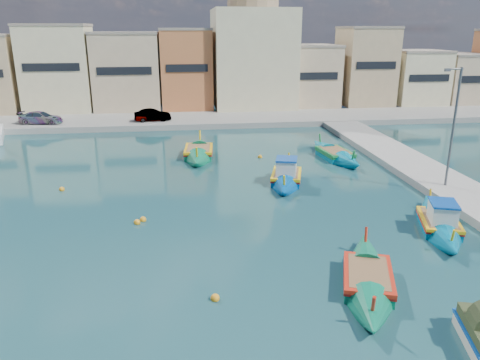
{
  "coord_description": "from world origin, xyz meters",
  "views": [
    {
      "loc": [
        0.54,
        -20.94,
        10.19
      ],
      "look_at": [
        4.0,
        6.0,
        1.4
      ],
      "focal_mm": 35.0,
      "sensor_mm": 36.0,
      "label": 1
    }
  ],
  "objects_px": {
    "luzzu_cyan_mid": "(335,155)",
    "luzzu_green": "(199,153)",
    "quay_street_lamp": "(453,127)",
    "luzzu_blue_south": "(368,280)",
    "luzzu_turquoise_cabin": "(439,224)",
    "luzzu_blue_cabin": "(286,177)",
    "church_block": "(253,44)"
  },
  "relations": [
    {
      "from": "luzzu_turquoise_cabin",
      "to": "luzzu_blue_cabin",
      "type": "height_order",
      "value": "luzzu_blue_cabin"
    },
    {
      "from": "quay_street_lamp",
      "to": "luzzu_green",
      "type": "distance_m",
      "value": 19.49
    },
    {
      "from": "luzzu_green",
      "to": "church_block",
      "type": "bearing_deg",
      "value": 70.62
    },
    {
      "from": "church_block",
      "to": "luzzu_green",
      "type": "bearing_deg",
      "value": -109.38
    },
    {
      "from": "quay_street_lamp",
      "to": "luzzu_turquoise_cabin",
      "type": "height_order",
      "value": "quay_street_lamp"
    },
    {
      "from": "luzzu_blue_cabin",
      "to": "luzzu_cyan_mid",
      "type": "xyz_separation_m",
      "value": [
        5.37,
        5.63,
        -0.07
      ]
    },
    {
      "from": "church_block",
      "to": "luzzu_blue_south",
      "type": "distance_m",
      "value": 45.37
    },
    {
      "from": "church_block",
      "to": "luzzu_blue_south",
      "type": "bearing_deg",
      "value": -92.58
    },
    {
      "from": "luzzu_green",
      "to": "luzzu_blue_south",
      "type": "relative_size",
      "value": 1.04
    },
    {
      "from": "luzzu_blue_cabin",
      "to": "church_block",
      "type": "bearing_deg",
      "value": 85.7
    },
    {
      "from": "luzzu_blue_south",
      "to": "quay_street_lamp",
      "type": "bearing_deg",
      "value": 48.23
    },
    {
      "from": "luzzu_turquoise_cabin",
      "to": "luzzu_blue_south",
      "type": "bearing_deg",
      "value": -139.9
    },
    {
      "from": "luzzu_green",
      "to": "luzzu_cyan_mid",
      "type": "bearing_deg",
      "value": -10.26
    },
    {
      "from": "church_block",
      "to": "quay_street_lamp",
      "type": "xyz_separation_m",
      "value": [
        7.44,
        -34.0,
        -4.07
      ]
    },
    {
      "from": "luzzu_turquoise_cabin",
      "to": "luzzu_cyan_mid",
      "type": "height_order",
      "value": "luzzu_turquoise_cabin"
    },
    {
      "from": "luzzu_blue_cabin",
      "to": "luzzu_cyan_mid",
      "type": "height_order",
      "value": "luzzu_blue_cabin"
    },
    {
      "from": "quay_street_lamp",
      "to": "church_block",
      "type": "bearing_deg",
      "value": 102.35
    },
    {
      "from": "luzzu_turquoise_cabin",
      "to": "luzzu_blue_cabin",
      "type": "relative_size",
      "value": 1.03
    },
    {
      "from": "luzzu_turquoise_cabin",
      "to": "luzzu_blue_south",
      "type": "height_order",
      "value": "luzzu_turquoise_cabin"
    },
    {
      "from": "luzzu_cyan_mid",
      "to": "luzzu_green",
      "type": "distance_m",
      "value": 11.31
    },
    {
      "from": "luzzu_turquoise_cabin",
      "to": "church_block",
      "type": "bearing_deg",
      "value": 95.74
    },
    {
      "from": "church_block",
      "to": "luzzu_blue_cabin",
      "type": "bearing_deg",
      "value": -94.3
    },
    {
      "from": "luzzu_cyan_mid",
      "to": "luzzu_green",
      "type": "bearing_deg",
      "value": 169.74
    },
    {
      "from": "luzzu_turquoise_cabin",
      "to": "quay_street_lamp",
      "type": "bearing_deg",
      "value": 57.96
    },
    {
      "from": "quay_street_lamp",
      "to": "luzzu_blue_south",
      "type": "height_order",
      "value": "quay_street_lamp"
    },
    {
      "from": "quay_street_lamp",
      "to": "luzzu_blue_south",
      "type": "bearing_deg",
      "value": -131.77
    },
    {
      "from": "luzzu_blue_cabin",
      "to": "quay_street_lamp",
      "type": "bearing_deg",
      "value": -19.44
    },
    {
      "from": "church_block",
      "to": "luzzu_turquoise_cabin",
      "type": "relative_size",
      "value": 2.3
    },
    {
      "from": "church_block",
      "to": "luzzu_cyan_mid",
      "type": "distance_m",
      "value": 26.4
    },
    {
      "from": "quay_street_lamp",
      "to": "luzzu_cyan_mid",
      "type": "xyz_separation_m",
      "value": [
        -4.38,
        9.07,
        -4.07
      ]
    },
    {
      "from": "luzzu_cyan_mid",
      "to": "luzzu_blue_south",
      "type": "relative_size",
      "value": 1.03
    },
    {
      "from": "luzzu_blue_cabin",
      "to": "luzzu_blue_south",
      "type": "distance_m",
      "value": 14.03
    }
  ]
}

